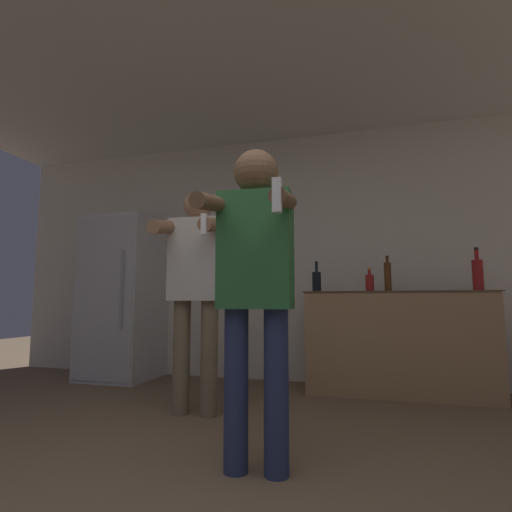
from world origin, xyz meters
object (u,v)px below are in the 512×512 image
Objects in this scene: bottle_dark_rum at (370,282)px; person_man_side at (196,278)px; person_woman_foreground at (256,273)px; bottle_tall_gin at (317,281)px; bottle_green_wine at (478,274)px; refrigerator at (123,297)px; bottle_amber_bourbon at (388,276)px.

person_man_side is (-1.23, -1.02, 0.00)m from bottle_dark_rum.
person_woman_foreground is 0.97× the size of person_man_side.
bottle_dark_rum is 0.47m from bottle_tall_gin.
bottle_dark_rum is 0.88m from bottle_green_wine.
bottle_amber_bourbon is at bearing -0.19° from refrigerator.
bottle_green_wine is (1.35, 0.00, 0.04)m from bottle_tall_gin.
bottle_tall_gin is 1.84m from person_woman_foreground.
bottle_dark_rum is at bearing 39.71° from person_man_side.
bottle_tall_gin is 0.78× the size of bottle_green_wine.
refrigerator reaches higher than bottle_green_wine.
bottle_tall_gin is at bearing -0.24° from refrigerator.
bottle_green_wine is at bearing -0.15° from refrigerator.
person_woman_foreground is (-0.54, -1.84, -0.03)m from bottle_dark_rum.
person_man_side is at bearing 130.18° from person_woman_foreground.
refrigerator is 2.06m from bottle_tall_gin.
person_woman_foreground is 1.07m from person_man_side.
refrigerator is 4.56× the size of bottle_green_wine.
refrigerator reaches higher than bottle_tall_gin.
person_man_side is (1.30, -1.03, 0.13)m from refrigerator.
bottle_dark_rum is 1.92m from person_woman_foreground.
bottle_green_wine is at bearing 0.00° from bottle_amber_bourbon.
bottle_tall_gin is at bearing 87.95° from person_woman_foreground.
refrigerator is 1.04× the size of person_man_side.
bottle_green_wine is at bearing 0.00° from bottle_dark_rum.
bottle_amber_bourbon is 1.97m from person_woman_foreground.
bottle_green_wine reaches higher than bottle_dark_rum.
refrigerator is at bearing 179.81° from bottle_amber_bourbon.
bottle_dark_rum is 1.60m from person_man_side.
bottle_amber_bourbon is at bearing 0.00° from bottle_tall_gin.
bottle_dark_rum is at bearing -180.00° from bottle_green_wine.
refrigerator is 3.41m from bottle_green_wine.
refrigerator is 1.67m from person_man_side.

